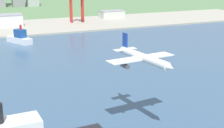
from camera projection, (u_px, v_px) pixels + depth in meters
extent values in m
plane|color=#587D4F|center=(60.00, 57.00, 335.80)|extent=(2400.00, 2400.00, 0.00)
cube|color=#385675|center=(78.00, 73.00, 282.80)|extent=(840.00, 360.00, 0.15)
cube|color=#A29E8F|center=(28.00, 27.00, 503.25)|extent=(840.00, 140.00, 2.50)
cylinder|color=silver|center=(143.00, 58.00, 180.60)|extent=(9.76, 41.19, 4.61)
cone|color=silver|center=(170.00, 68.00, 162.14)|extent=(4.99, 5.58, 4.38)
cube|color=silver|center=(141.00, 58.00, 182.48)|extent=(40.81, 14.00, 0.50)
cube|color=#193899|center=(125.00, 42.00, 194.46)|extent=(1.12, 4.94, 11.06)
cube|color=silver|center=(125.00, 49.00, 195.59)|extent=(14.85, 6.29, 0.36)
cylinder|color=#4C4F54|center=(158.00, 60.00, 187.65)|extent=(3.24, 6.01, 2.53)
cylinder|color=#4C4F54|center=(125.00, 66.00, 176.66)|extent=(3.24, 6.01, 2.53)
cube|color=white|center=(19.00, 40.00, 398.39)|extent=(26.70, 38.89, 7.02)
cube|color=#19478C|center=(20.00, 33.00, 394.49)|extent=(14.10, 16.28, 9.73)
cylinder|color=red|center=(21.00, 27.00, 391.22)|extent=(2.52, 2.52, 5.61)
cube|color=#B72D23|center=(72.00, 11.00, 530.66)|extent=(2.20, 2.20, 37.96)
cube|color=#B72D23|center=(83.00, 10.00, 538.03)|extent=(2.20, 2.20, 37.96)
cube|color=#B72D23|center=(70.00, 10.00, 537.72)|extent=(2.20, 2.20, 37.96)
cube|color=#B72D23|center=(82.00, 10.00, 545.10)|extent=(2.20, 2.20, 37.96)
cube|color=silver|center=(112.00, 14.00, 588.75)|extent=(41.20, 24.01, 12.12)
cube|color=gray|center=(112.00, 11.00, 586.94)|extent=(42.02, 24.49, 1.20)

